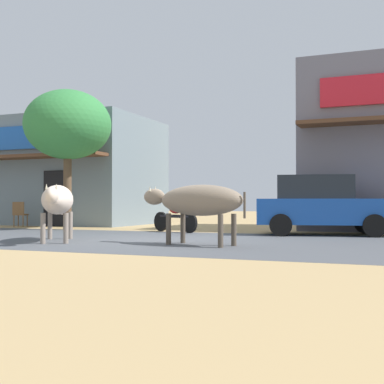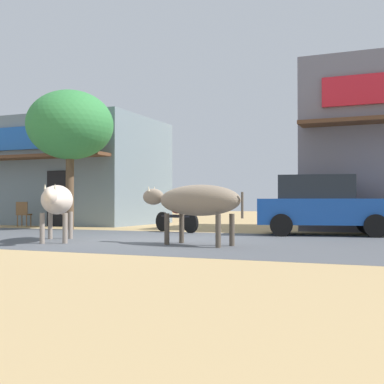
# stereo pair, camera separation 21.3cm
# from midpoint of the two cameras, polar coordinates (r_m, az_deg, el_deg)

# --- Properties ---
(ground) EXTENTS (80.00, 80.00, 0.00)m
(ground) POSITION_cam_midpoint_polar(r_m,az_deg,el_deg) (12.44, -3.88, -5.31)
(ground) COLOR tan
(asphalt_road) EXTENTS (72.00, 6.61, 0.00)m
(asphalt_road) POSITION_cam_midpoint_polar(r_m,az_deg,el_deg) (12.44, -3.88, -5.30)
(asphalt_road) COLOR #4F5257
(asphalt_road) RESTS_ON ground
(storefront_left_cafe) EXTENTS (6.63, 5.86, 4.37)m
(storefront_left_cafe) POSITION_cam_midpoint_polar(r_m,az_deg,el_deg) (22.66, -12.23, 2.13)
(storefront_left_cafe) COLOR slate
(storefront_left_cafe) RESTS_ON ground
(roadside_tree) EXTENTS (2.86, 2.86, 4.61)m
(roadside_tree) POSITION_cam_midpoint_polar(r_m,az_deg,el_deg) (17.69, -12.95, 7.15)
(roadside_tree) COLOR brown
(roadside_tree) RESTS_ON ground
(parked_hatchback_car) EXTENTS (3.92, 2.46, 1.64)m
(parked_hatchback_car) POSITION_cam_midpoint_polar(r_m,az_deg,el_deg) (14.79, 14.61, -1.35)
(parked_hatchback_car) COLOR #184AA4
(parked_hatchback_car) RESTS_ON ground
(parked_motorcycle) EXTENTS (1.77, 0.89, 1.05)m
(parked_motorcycle) POSITION_cam_midpoint_polar(r_m,az_deg,el_deg) (15.69, -1.30, -2.74)
(parked_motorcycle) COLOR black
(parked_motorcycle) RESTS_ON ground
(cow_near_brown) EXTENTS (1.85, 2.61, 1.30)m
(cow_near_brown) POSITION_cam_midpoint_polar(r_m,az_deg,el_deg) (12.32, -14.17, -0.90)
(cow_near_brown) COLOR beige
(cow_near_brown) RESTS_ON ground
(cow_far_dark) EXTENTS (2.58, 1.19, 1.27)m
(cow_far_dark) POSITION_cam_midpoint_polar(r_m,az_deg,el_deg) (10.89, 1.04, -0.99)
(cow_far_dark) COLOR gray
(cow_far_dark) RESTS_ON ground
(cafe_chair_near_tree) EXTENTS (0.54, 0.54, 0.92)m
(cafe_chair_near_tree) POSITION_cam_midpoint_polar(r_m,az_deg,el_deg) (20.16, -17.82, -2.20)
(cafe_chair_near_tree) COLOR brown
(cafe_chair_near_tree) RESTS_ON ground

